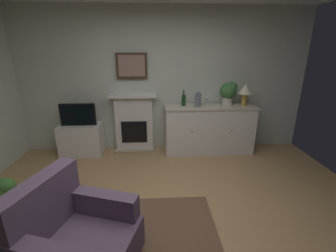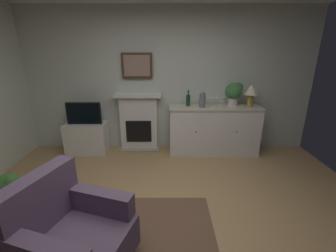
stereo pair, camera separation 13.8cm
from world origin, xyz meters
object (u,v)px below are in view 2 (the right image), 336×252
wine_glass_left (211,100)px  potted_plant_fern (10,186)px  wine_bottle (188,100)px  tv_set (83,113)px  framed_picture (137,66)px  wine_glass_right (223,100)px  sideboard_cabinet (213,130)px  vase_decorative (202,100)px  wine_glass_center (217,100)px  table_lamp (251,91)px  tv_cabinet (87,138)px  potted_plant_small (234,92)px  fireplace_unit (139,122)px  armchair (70,236)px

wine_glass_left → potted_plant_fern: 3.23m
wine_bottle → tv_set: bearing=-178.3°
framed_picture → wine_glass_right: size_ratio=3.33×
sideboard_cabinet → wine_glass_left: (-0.08, -0.05, 0.57)m
framed_picture → vase_decorative: size_ratio=1.96×
tv_set → wine_glass_center: bearing=-0.0°
table_lamp → wine_bottle: (-1.11, 0.05, -0.17)m
sideboard_cabinet → table_lamp: size_ratio=4.15×
vase_decorative → potted_plant_fern: 3.10m
framed_picture → wine_bottle: (0.93, -0.18, -0.59)m
sideboard_cabinet → tv_cabinet: bearing=179.6°
wine_glass_center → potted_plant_small: (0.31, 0.06, 0.13)m
sideboard_cabinet → wine_glass_right: bearing=3.5°
wine_bottle → vase_decorative: size_ratio=1.03×
fireplace_unit → tv_set: bearing=-169.2°
fireplace_unit → armchair: 2.68m
sideboard_cabinet → tv_cabinet: sideboard_cabinet is taller
wine_bottle → wine_glass_right: wine_bottle is taller
framed_picture → wine_glass_right: (1.55, -0.21, -0.58)m
tv_set → vase_decorative: bearing=-1.1°
wine_glass_center → wine_glass_right: same height
wine_glass_left → armchair: (-1.60, -2.44, -0.64)m
wine_glass_center → tv_set: size_ratio=0.27×
sideboard_cabinet → table_lamp: table_lamp is taller
wine_glass_right → tv_set: bearing=-179.6°
wine_glass_left → potted_plant_small: size_ratio=0.38×
wine_glass_center → tv_set: (-2.42, 0.00, -0.25)m
wine_glass_right → tv_set: 2.54m
fireplace_unit → tv_cabinet: bearing=-170.6°
vase_decorative → tv_set: 2.16m
wine_glass_right → armchair: (-1.82, -2.49, -0.64)m
vase_decorative → tv_cabinet: bearing=178.3°
wine_glass_left → tv_set: (-2.31, 0.04, -0.25)m
wine_bottle → tv_cabinet: wine_bottle is taller
tv_cabinet → wine_glass_center: bearing=-0.6°
potted_plant_small → framed_picture: bearing=174.2°
table_lamp → framed_picture: bearing=173.8°
vase_decorative → armchair: vase_decorative is taller
sideboard_cabinet → vase_decorative: size_ratio=5.90×
fireplace_unit → framed_picture: (0.00, 0.05, 1.06)m
wine_glass_left → wine_glass_center: 0.12m
wine_bottle → armchair: (-1.19, -2.53, -0.63)m
wine_glass_right → table_lamp: bearing=-1.0°
table_lamp → potted_plant_small: size_ratio=0.93×
vase_decorative → armchair: 2.90m
fireplace_unit → potted_plant_fern: (-1.42, -1.73, -0.29)m
wine_glass_center → wine_glass_left: bearing=-162.2°
wine_bottle → wine_glass_left: wine_bottle is taller
tv_cabinet → framed_picture: bearing=12.0°
vase_decorative → wine_bottle: bearing=158.4°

